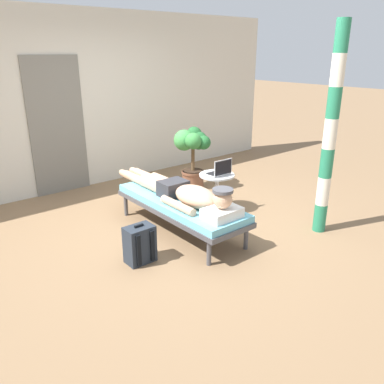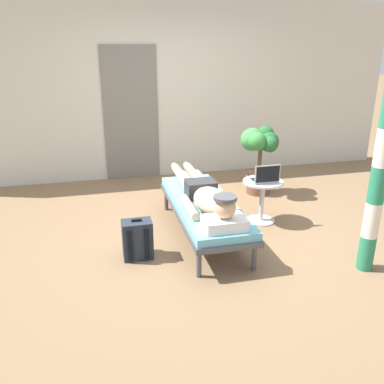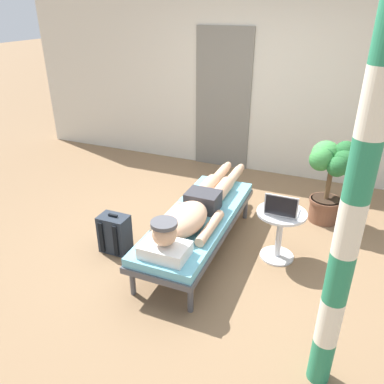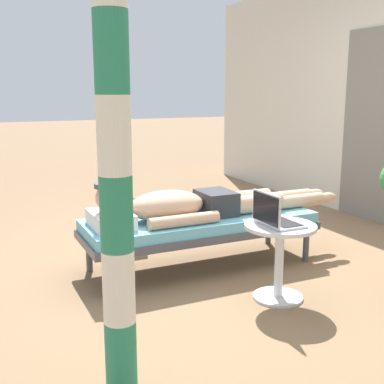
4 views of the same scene
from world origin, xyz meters
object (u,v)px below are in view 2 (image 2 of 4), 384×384
(potted_plant, at_px, (260,151))
(person_reclining, at_px, (205,194))
(laptop, at_px, (265,177))
(lounge_chair, at_px, (204,207))
(porch_post, at_px, (384,148))
(side_table, at_px, (262,194))
(backpack, at_px, (137,239))

(potted_plant, bearing_deg, person_reclining, -133.02)
(laptop, distance_m, potted_plant, 1.07)
(lounge_chair, height_order, porch_post, porch_post)
(lounge_chair, distance_m, laptop, 0.84)
(side_table, relative_size, porch_post, 0.22)
(side_table, bearing_deg, porch_post, -66.99)
(side_table, height_order, porch_post, porch_post)
(backpack, xyz_separation_m, porch_post, (2.12, -0.75, 1.01))
(backpack, bearing_deg, potted_plant, 37.58)
(lounge_chair, height_order, laptop, laptop)
(porch_post, bearing_deg, person_reclining, 142.68)
(laptop, bearing_deg, potted_plant, 70.74)
(laptop, distance_m, backpack, 1.69)
(porch_post, bearing_deg, lounge_chair, 141.03)
(potted_plant, bearing_deg, porch_post, -85.08)
(lounge_chair, bearing_deg, backpack, -157.69)
(laptop, bearing_deg, porch_post, -66.14)
(laptop, relative_size, porch_post, 0.13)
(lounge_chair, relative_size, porch_post, 0.78)
(laptop, relative_size, potted_plant, 0.32)
(lounge_chair, bearing_deg, laptop, 10.97)
(side_table, xyz_separation_m, porch_post, (0.54, -1.28, 0.85))
(laptop, bearing_deg, side_table, 90.00)
(lounge_chair, relative_size, backpack, 4.43)
(side_table, distance_m, backpack, 1.67)
(lounge_chair, height_order, potted_plant, potted_plant)
(lounge_chair, xyz_separation_m, laptop, (0.79, 0.15, 0.24))
(backpack, height_order, porch_post, porch_post)
(potted_plant, xyz_separation_m, porch_post, (0.19, -2.23, 0.59))
(lounge_chair, xyz_separation_m, side_table, (0.79, 0.20, 0.01))
(person_reclining, xyz_separation_m, porch_post, (1.33, -1.01, 0.69))
(side_table, relative_size, laptop, 1.69)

